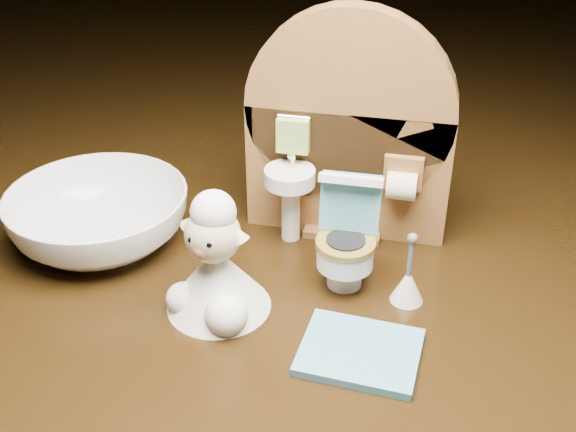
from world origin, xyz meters
name	(u,v)px	position (x,y,z in m)	size (l,w,h in m)	color
backdrop_panel	(347,140)	(0.00, 0.06, 0.07)	(0.13, 0.05, 0.15)	brown
toy_toilet	(348,243)	(0.01, 0.01, 0.03)	(0.04, 0.05, 0.07)	white
bath_mat	(360,352)	(0.03, -0.06, 0.00)	(0.06, 0.05, 0.00)	#549EB6
toilet_brush	(408,283)	(0.05, 0.00, 0.01)	(0.02, 0.02, 0.05)	white
plush_lamb	(216,270)	(-0.06, -0.03, 0.03)	(0.06, 0.06, 0.08)	white
ceramic_bowl	(99,218)	(-0.15, 0.02, 0.02)	(0.11, 0.11, 0.04)	white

